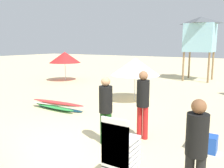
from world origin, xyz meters
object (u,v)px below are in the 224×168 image
Objects in this scene: lifeguard_near_center at (143,100)px; beach_umbrella_left at (135,66)px; lifeguard_tower at (200,34)px; stacked_plastic_chairs at (119,149)px; surfboard_pile at (57,105)px; lifeguard_near_left at (106,106)px; lifeguard_near_right at (196,146)px; beach_umbrella_far at (65,57)px; cooler_box at (204,143)px.

beach_umbrella_left reaches higher than lifeguard_near_center.
beach_umbrella_left is at bearing -97.86° from lifeguard_tower.
stacked_plastic_chairs reaches higher than surfboard_pile.
lifeguard_near_right is (2.32, -1.14, -0.01)m from lifeguard_near_left.
lifeguard_near_left reaches higher than surfboard_pile.
surfboard_pile is 1.45× the size of lifeguard_near_left.
beach_umbrella_far is (-4.60, 5.49, 1.38)m from surfboard_pile.
lifeguard_tower is at bearing 82.14° from beach_umbrella_left.
cooler_box is (-0.21, 2.01, -0.75)m from lifeguard_near_right.
lifeguard_tower is at bearing 94.88° from lifeguard_near_center.
lifeguard_near_right is at bearing -78.41° from lifeguard_tower.
lifeguard_tower is 2.03× the size of beach_umbrella_far.
lifeguard_tower reaches higher than stacked_plastic_chairs.
stacked_plastic_chairs is 5.43m from surfboard_pile.
stacked_plastic_chairs is 0.74× the size of lifeguard_near_center.
lifeguard_near_right is 0.40× the size of lifeguard_tower.
lifeguard_tower reaches higher than beach_umbrella_left.
beach_umbrella_left is 6.98m from beach_umbrella_far.
surfboard_pile is 4.50× the size of cooler_box.
beach_umbrella_left is at bearing 123.71° from lifeguard_near_right.
cooler_box is at bearing -8.32° from surfboard_pile.
cooler_box is (2.46, -11.00, -2.84)m from lifeguard_tower.
beach_umbrella_far is (-7.45, -4.73, -1.48)m from lifeguard_tower.
lifeguard_near_center is at bearing 131.63° from lifeguard_near_right.
cooler_box is at bearing 2.84° from lifeguard_near_center.
lifeguard_tower is (2.85, 10.22, 2.86)m from surfboard_pile.
lifeguard_near_right reaches higher than cooler_box.
lifeguard_tower reaches higher than cooler_box.
lifeguard_tower is 2.00× the size of beach_umbrella_left.
stacked_plastic_chairs is at bearing -83.40° from lifeguard_tower.
lifeguard_near_center is 11.30m from lifeguard_tower.
beach_umbrella_left is (-3.70, 5.55, 0.54)m from lifeguard_near_right.
surfboard_pile is at bearing -50.06° from beach_umbrella_far.
lifeguard_near_right is at bearing -56.29° from beach_umbrella_left.
lifeguard_near_left is 0.94× the size of lifeguard_near_center.
stacked_plastic_chairs is 6.46m from beach_umbrella_left.
stacked_plastic_chairs is 2.42× the size of cooler_box.
surfboard_pile is 1.37× the size of lifeguard_near_center.
beach_umbrella_left is at bearing 134.64° from cooler_box.
lifeguard_near_center reaches higher than stacked_plastic_chairs.
beach_umbrella_left reaches higher than lifeguard_near_left.
lifeguard_tower reaches higher than beach_umbrella_far.
beach_umbrella_left is 3.88× the size of cooler_box.
lifeguard_near_left is at bearing -126.83° from lifeguard_near_center.
lifeguard_tower is (-2.67, 13.01, 2.09)m from lifeguard_near_right.
lifeguard_near_left is 10.59m from beach_umbrella_far.
beach_umbrella_far reaches higher than lifeguard_near_right.
beach_umbrella_far is (-7.80, 7.14, 0.60)m from lifeguard_near_left.
lifeguard_tower reaches higher than lifeguard_near_center.
surfboard_pile is at bearing -105.60° from lifeguard_tower.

